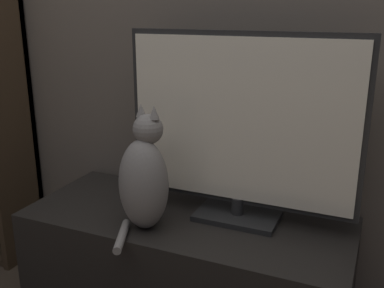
% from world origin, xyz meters
% --- Properties ---
extents(tv_stand, '(1.21, 0.51, 0.47)m').
position_xyz_m(tv_stand, '(0.00, 0.92, 0.23)').
color(tv_stand, black).
rests_on(tv_stand, ground_plane).
extents(tv, '(0.83, 0.18, 0.67)m').
position_xyz_m(tv, '(0.18, 0.99, 0.81)').
color(tv, black).
rests_on(tv, tv_stand).
extents(cat, '(0.21, 0.31, 0.44)m').
position_xyz_m(cat, '(-0.10, 0.79, 0.65)').
color(cat, gray).
rests_on(cat, tv_stand).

